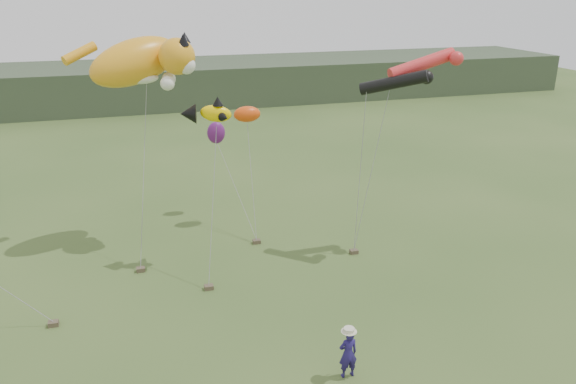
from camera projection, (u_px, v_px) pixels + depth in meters
name	position (u px, v px, depth m)	size (l,w,h in m)	color
ground	(281.00, 346.00, 19.24)	(120.00, 120.00, 0.00)	#385123
headland	(132.00, 86.00, 57.90)	(90.00, 13.00, 4.00)	#2D3D28
festival_attendant	(348.00, 353.00, 17.47)	(0.61, 0.40, 1.68)	navy
sandbag_anchors	(211.00, 272.00, 24.02)	(13.12, 4.94, 0.18)	brown
cat_kite	(144.00, 61.00, 24.91)	(5.74, 3.58, 2.89)	orange
fish_kite	(206.00, 113.00, 23.22)	(2.24, 1.47, 1.13)	#F8CD00
tube_kites	(415.00, 72.00, 24.02)	(4.41, 2.19, 2.00)	black
misc_kites	(232.00, 123.00, 28.50)	(2.45, 2.46, 2.25)	#E6480D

